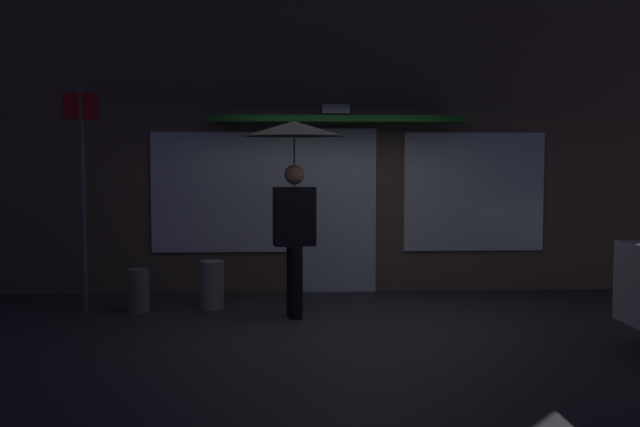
{
  "coord_description": "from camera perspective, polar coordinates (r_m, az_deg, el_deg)",
  "views": [
    {
      "loc": [
        -0.74,
        -8.11,
        1.78
      ],
      "look_at": [
        -0.29,
        0.53,
        1.18
      ],
      "focal_mm": 43.23,
      "sensor_mm": 36.0,
      "label": 1
    }
  ],
  "objects": [
    {
      "name": "sidewalk_bollard",
      "position": [
        9.32,
        -7.99,
        -5.26
      ],
      "size": [
        0.28,
        0.28,
        0.58
      ],
      "primitive_type": "cylinder",
      "color": "#9E998E",
      "rests_on": "ground"
    },
    {
      "name": "sidewalk_bollard_2",
      "position": [
        9.32,
        -13.29,
        -5.54
      ],
      "size": [
        0.25,
        0.25,
        0.51
      ],
      "primitive_type": "cylinder",
      "color": "slate",
      "rests_on": "ground"
    },
    {
      "name": "ground_plane",
      "position": [
        8.33,
        2.2,
        -8.34
      ],
      "size": [
        18.0,
        18.0,
        0.0
      ],
      "primitive_type": "plane",
      "color": "#2D2D33"
    },
    {
      "name": "person_with_umbrella",
      "position": [
        8.64,
        -1.92,
        3.54
      ],
      "size": [
        1.15,
        1.15,
        2.21
      ],
      "rotation": [
        0.0,
        0.0,
        -3.0
      ],
      "color": "black",
      "rests_on": "ground"
    },
    {
      "name": "street_sign_post",
      "position": [
        9.43,
        -17.19,
        2.07
      ],
      "size": [
        0.4,
        0.07,
        2.65
      ],
      "color": "#595B60",
      "rests_on": "ground"
    },
    {
      "name": "building_facade",
      "position": [
        10.48,
        1.08,
        5.65
      ],
      "size": [
        10.9,
        1.0,
        4.2
      ],
      "color": "brown",
      "rests_on": "ground"
    }
  ]
}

